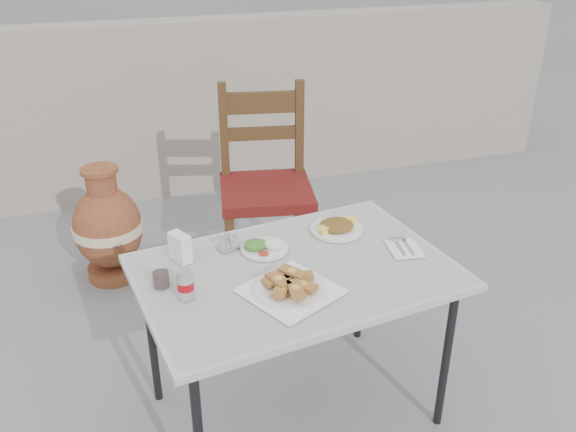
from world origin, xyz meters
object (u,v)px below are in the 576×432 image
object	(u,v)px
cafe_table	(295,279)
condiment_caddy	(229,244)
soda_can	(185,284)
salad_rice_plate	(264,246)
napkin_holder	(180,247)
salad_chopped_plate	(337,227)
terracotta_urn	(108,228)
chair	(265,185)
pide_plate	(290,285)
cola_glass	(161,276)

from	to	relation	value
cafe_table	condiment_caddy	size ratio (longest dim) A/B	12.23
cafe_table	soda_can	size ratio (longest dim) A/B	11.87
salad_rice_plate	napkin_holder	bearing A→B (deg)	176.10
cafe_table	salad_chopped_plate	distance (m)	0.34
salad_chopped_plate	terracotta_urn	world-z (taller)	salad_chopped_plate
salad_rice_plate	chair	distance (m)	0.93
pide_plate	napkin_holder	world-z (taller)	napkin_holder
cola_glass	salad_chopped_plate	bearing A→B (deg)	14.85
soda_can	chair	xyz separation A→B (m)	(0.59, 1.11, -0.18)
chair	terracotta_urn	bearing A→B (deg)	174.16
salad_rice_plate	terracotta_urn	size ratio (longest dim) A/B	0.28
cafe_table	cola_glass	size ratio (longest dim) A/B	13.53
napkin_holder	condiment_caddy	bearing A→B (deg)	-15.78
condiment_caddy	terracotta_urn	distance (m)	1.22
salad_chopped_plate	terracotta_urn	xyz separation A→B (m)	(-0.89, 1.06, -0.40)
soda_can	terracotta_urn	bearing A→B (deg)	99.91
salad_rice_plate	salad_chopped_plate	xyz separation A→B (m)	(0.32, 0.06, 0.00)
salad_rice_plate	soda_can	xyz separation A→B (m)	(-0.33, -0.23, 0.03)
chair	cafe_table	bearing A→B (deg)	-89.19
cola_glass	condiment_caddy	bearing A→B (deg)	33.71
cafe_table	pide_plate	distance (m)	0.17
salad_rice_plate	cola_glass	size ratio (longest dim) A/B	2.02
chair	terracotta_urn	distance (m)	0.89
napkin_holder	cola_glass	bearing A→B (deg)	-146.61
salad_chopped_plate	condiment_caddy	size ratio (longest dim) A/B	2.14
terracotta_urn	cola_glass	bearing A→B (deg)	-82.50
salad_chopped_plate	napkin_holder	distance (m)	0.64
cafe_table	condiment_caddy	world-z (taller)	condiment_caddy
cafe_table	salad_rice_plate	distance (m)	0.19
salad_rice_plate	salad_chopped_plate	distance (m)	0.33
cafe_table	condiment_caddy	distance (m)	0.30
pide_plate	cafe_table	bearing A→B (deg)	65.07
cafe_table	soda_can	bearing A→B (deg)	-171.15
salad_chopped_plate	condiment_caddy	xyz separation A→B (m)	(-0.45, -0.01, 0.00)
cola_glass	pide_plate	bearing A→B (deg)	-22.02
salad_rice_plate	napkin_holder	distance (m)	0.32
cola_glass	terracotta_urn	bearing A→B (deg)	97.50
salad_rice_plate	cola_glass	xyz separation A→B (m)	(-0.40, -0.13, 0.02)
soda_can	salad_chopped_plate	bearing A→B (deg)	23.63
napkin_holder	condiment_caddy	world-z (taller)	napkin_holder
salad_chopped_plate	chair	bearing A→B (deg)	94.86
salad_chopped_plate	cafe_table	bearing A→B (deg)	-138.12
terracotta_urn	soda_can	bearing A→B (deg)	-80.09
cola_glass	chair	xyz separation A→B (m)	(0.66, 1.01, -0.17)
salad_rice_plate	condiment_caddy	distance (m)	0.14
salad_chopped_plate	cola_glass	size ratio (longest dim) A/B	2.37
cafe_table	pide_plate	bearing A→B (deg)	-114.93
cafe_table	napkin_holder	xyz separation A→B (m)	(-0.39, 0.18, 0.10)
soda_can	terracotta_urn	distance (m)	1.43
cafe_table	soda_can	distance (m)	0.42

